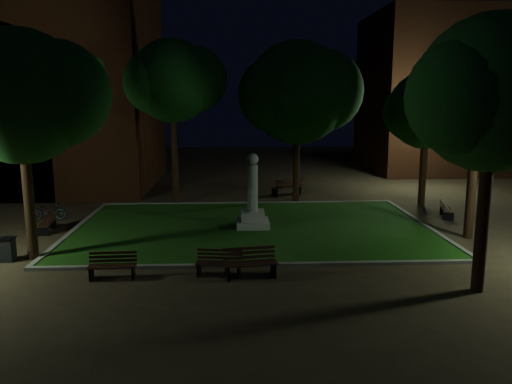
% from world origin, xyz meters
% --- Properties ---
extents(ground, '(80.00, 80.00, 0.00)m').
position_xyz_m(ground, '(0.00, 0.00, 0.00)').
color(ground, '#3D2E1E').
extents(lawn, '(15.00, 10.00, 0.08)m').
position_xyz_m(lawn, '(0.00, 2.00, 0.04)').
color(lawn, '#1D4A11').
rests_on(lawn, ground).
extents(lawn_kerb, '(15.40, 10.40, 0.12)m').
position_xyz_m(lawn_kerb, '(0.00, 2.00, 0.06)').
color(lawn_kerb, slate).
rests_on(lawn_kerb, ground).
extents(monument, '(1.40, 1.40, 3.20)m').
position_xyz_m(monument, '(0.00, 2.00, 0.96)').
color(monument, '#A4A096').
rests_on(monument, lawn).
extents(building_far, '(16.00, 10.00, 12.00)m').
position_xyz_m(building_far, '(18.00, 20.00, 6.00)').
color(building_far, '#4A2111').
rests_on(building_far, ground).
extents(tree_west, '(5.54, 4.53, 7.89)m').
position_xyz_m(tree_west, '(-7.78, -1.88, 5.62)').
color(tree_west, black).
rests_on(tree_west, ground).
extents(tree_north_wl, '(5.27, 4.30, 8.63)m').
position_xyz_m(tree_north_wl, '(-3.78, 7.27, 6.46)').
color(tree_north_wl, black).
rests_on(tree_north_wl, ground).
extents(tree_north_er, '(6.73, 5.49, 8.64)m').
position_xyz_m(tree_north_er, '(2.75, 7.71, 5.89)').
color(tree_north_er, black).
rests_on(tree_north_er, ground).
extents(tree_ne, '(4.93, 4.02, 7.00)m').
position_xyz_m(tree_ne, '(9.28, 6.50, 4.99)').
color(tree_ne, black).
rests_on(tree_ne, ground).
extents(tree_east, '(5.75, 4.69, 8.49)m').
position_xyz_m(tree_east, '(8.77, 0.05, 6.14)').
color(tree_east, black).
rests_on(tree_east, ground).
extents(tree_se, '(5.33, 4.35, 7.87)m').
position_xyz_m(tree_se, '(6.37, -5.54, 5.68)').
color(tree_se, black).
rests_on(tree_se, ground).
extents(tree_nw, '(5.48, 4.47, 9.18)m').
position_xyz_m(tree_nw, '(-8.16, 10.03, 6.94)').
color(tree_nw, black).
rests_on(tree_nw, ground).
extents(lamppost_nw, '(1.18, 0.28, 4.75)m').
position_xyz_m(lamppost_nw, '(-11.77, 9.03, 3.29)').
color(lamppost_nw, black).
rests_on(lamppost_nw, ground).
extents(lamppost_ne, '(1.18, 0.28, 4.69)m').
position_xyz_m(lamppost_ne, '(10.86, 11.18, 3.26)').
color(lamppost_ne, black).
rests_on(lamppost_ne, ground).
extents(bench_near_left, '(1.52, 0.70, 0.81)m').
position_xyz_m(bench_near_left, '(-1.32, -3.82, 0.38)').
color(bench_near_left, black).
rests_on(bench_near_left, ground).
extents(bench_near_right, '(1.76, 0.84, 0.93)m').
position_xyz_m(bench_near_right, '(-0.34, -4.05, 0.44)').
color(bench_near_right, black).
rests_on(bench_near_right, ground).
extents(bench_west_near, '(1.50, 0.59, 0.81)m').
position_xyz_m(bench_west_near, '(-4.65, -3.93, 0.38)').
color(bench_west_near, black).
rests_on(bench_west_near, ground).
extents(bench_left_side, '(0.62, 1.41, 0.75)m').
position_xyz_m(bench_left_side, '(-8.67, 1.79, 0.35)').
color(bench_left_side, black).
rests_on(bench_left_side, ground).
extents(bench_right_side, '(0.85, 1.48, 0.77)m').
position_xyz_m(bench_right_side, '(9.25, 3.58, 0.36)').
color(bench_right_side, black).
rests_on(bench_right_side, ground).
extents(bench_far_side, '(1.92, 1.33, 1.00)m').
position_xyz_m(bench_far_side, '(2.33, 9.43, 0.47)').
color(bench_far_side, black).
rests_on(bench_far_side, ground).
extents(trash_bin, '(0.49, 0.49, 0.83)m').
position_xyz_m(trash_bin, '(-8.68, -2.06, 0.42)').
color(trash_bin, black).
rests_on(trash_bin, ground).
extents(bicycle, '(1.69, 0.69, 0.87)m').
position_xyz_m(bicycle, '(-9.44, 4.01, 0.43)').
color(bicycle, black).
rests_on(bicycle, ground).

